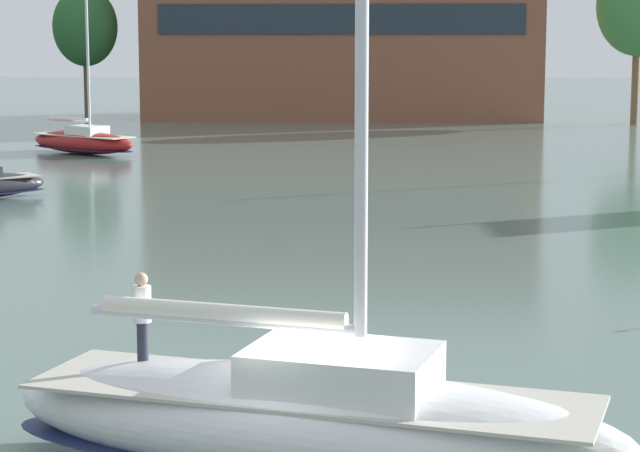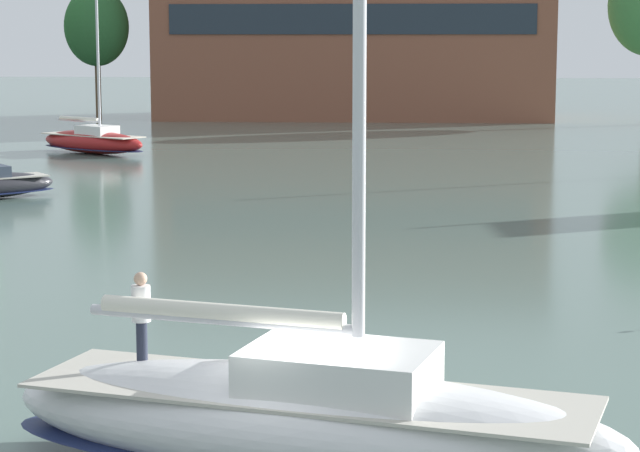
# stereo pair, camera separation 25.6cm
# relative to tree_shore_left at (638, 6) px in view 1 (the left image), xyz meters

# --- Properties ---
(waterfront_building) EXTENTS (35.64, 15.41, 16.54)m
(waterfront_building) POSITION_rel_tree_shore_left_xyz_m (-24.53, 8.12, -1.46)
(waterfront_building) COLOR brown
(waterfront_building) RESTS_ON ground
(tree_shore_left) EXTENTS (6.78, 6.78, 13.95)m
(tree_shore_left) POSITION_rel_tree_shore_left_xyz_m (0.00, 0.00, 0.00)
(tree_shore_left) COLOR brown
(tree_shore_left) RESTS_ON ground
(tree_shore_right) EXTENTS (5.60, 5.60, 11.54)m
(tree_shore_right) POSITION_rel_tree_shore_left_xyz_m (-46.82, 3.09, -1.69)
(tree_shore_right) COLOR brown
(tree_shore_right) RESTS_ON ground
(sailboat_main) EXTENTS (11.45, 5.88, 15.15)m
(sailboat_main) POSITION_rel_tree_shore_left_xyz_m (-21.63, -85.03, -8.74)
(sailboat_main) COLOR silver
(sailboat_main) RESTS_ON ground
(sailboat_moored_mid_channel) EXTENTS (8.50, 6.75, 11.82)m
(sailboat_moored_mid_channel) POSITION_rel_tree_shore_left_xyz_m (-39.58, -27.99, -8.96)
(sailboat_moored_mid_channel) COLOR maroon
(sailboat_moored_mid_channel) RESTS_ON ground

